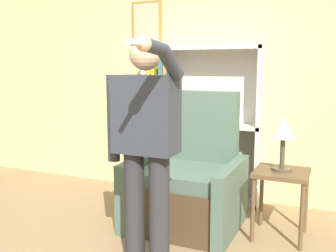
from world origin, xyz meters
The scene contains 6 objects.
wall_back centered at (-0.01, 2.03, 1.40)m, with size 8.00×0.11×2.80m.
bookcase centered at (-0.21, 1.87, 0.82)m, with size 1.33×0.28×1.69m.
armchair centered at (0.10, 1.11, 0.38)m, with size 0.97×0.89×1.24m.
person_standing centered at (0.10, 0.24, 0.97)m, with size 0.60×0.78×1.67m.
side_table centered at (0.93, 1.16, 0.49)m, with size 0.45×0.45×0.59m.
table_lamp centered at (0.93, 1.16, 0.93)m, with size 0.20×0.20×0.47m.
Camera 1 is at (1.35, -2.21, 1.48)m, focal length 42.00 mm.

